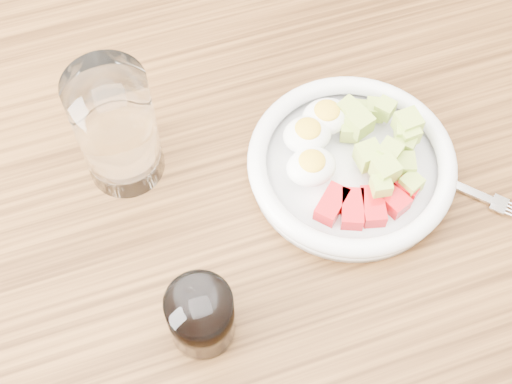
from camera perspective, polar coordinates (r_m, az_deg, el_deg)
ground at (r=1.53m, az=0.49°, el=-15.02°), size 4.00×4.00×0.00m
dining_table at (r=0.89m, az=0.82°, el=-4.45°), size 1.50×0.90×0.77m
bowl at (r=0.82m, az=7.58°, el=2.46°), size 0.24×0.24×0.06m
fork at (r=0.84m, az=14.18°, el=1.21°), size 0.14×0.15×0.01m
water_glass at (r=0.78m, az=-11.11°, el=5.01°), size 0.09×0.09×0.15m
coffee_glass at (r=0.71m, az=-4.43°, el=-9.88°), size 0.07×0.07×0.08m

